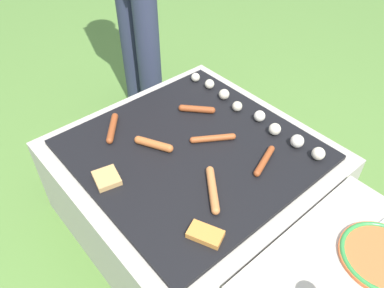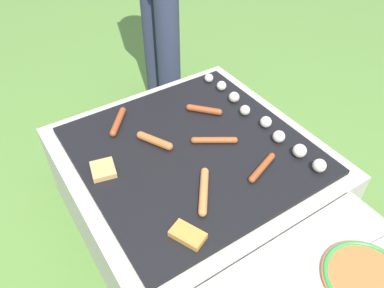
% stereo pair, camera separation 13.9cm
% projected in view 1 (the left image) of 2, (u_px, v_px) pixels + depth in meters
% --- Properties ---
extents(ground_plane, '(14.00, 14.00, 0.00)m').
position_uv_depth(ground_plane, '(192.00, 214.00, 1.67)').
color(ground_plane, '#567F38').
extents(grill, '(0.91, 0.91, 0.40)m').
position_uv_depth(grill, '(192.00, 184.00, 1.54)').
color(grill, '#B2AA9E').
rests_on(grill, ground_plane).
extents(sausage_front_center, '(0.07, 0.16, 0.02)m').
position_uv_depth(sausage_front_center, '(264.00, 161.00, 1.34)').
color(sausage_front_center, '#93421E').
rests_on(sausage_front_center, grill).
extents(sausage_back_center, '(0.17, 0.13, 0.03)m').
position_uv_depth(sausage_back_center, '(213.00, 189.00, 1.23)').
color(sausage_back_center, '#C6753D').
rests_on(sausage_back_center, grill).
extents(sausage_back_right, '(0.12, 0.11, 0.03)m').
position_uv_depth(sausage_back_right, '(197.00, 109.00, 1.56)').
color(sausage_back_right, '#93421E').
rests_on(sausage_back_right, grill).
extents(sausage_front_left, '(0.15, 0.09, 0.03)m').
position_uv_depth(sausage_front_left, '(154.00, 144.00, 1.40)').
color(sausage_front_left, '#B7602D').
rests_on(sausage_front_left, grill).
extents(sausage_back_left, '(0.14, 0.12, 0.03)m').
position_uv_depth(sausage_back_left, '(112.00, 128.00, 1.47)').
color(sausage_back_left, '#93421E').
rests_on(sausage_back_left, grill).
extents(sausage_mid_left, '(0.11, 0.15, 0.02)m').
position_uv_depth(sausage_mid_left, '(213.00, 138.00, 1.43)').
color(sausage_mid_left, '#A34C23').
rests_on(sausage_mid_left, grill).
extents(bread_slice_left, '(0.12, 0.10, 0.02)m').
position_uv_depth(bread_slice_left, '(205.00, 234.00, 1.11)').
color(bread_slice_left, '#D18438').
rests_on(bread_slice_left, grill).
extents(bread_slice_right, '(0.11, 0.10, 0.02)m').
position_uv_depth(bread_slice_right, '(107.00, 178.00, 1.28)').
color(bread_slice_right, tan).
rests_on(bread_slice_right, grill).
extents(mushroom_row, '(0.73, 0.07, 0.05)m').
position_uv_depth(mushroom_row, '(255.00, 115.00, 1.52)').
color(mushroom_row, beige).
rests_on(mushroom_row, grill).
extents(plate_colorful, '(0.24, 0.24, 0.02)m').
position_uv_depth(plate_colorful, '(382.00, 257.00, 1.05)').
color(plate_colorful, orange).
rests_on(plate_colorful, side_ledge).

